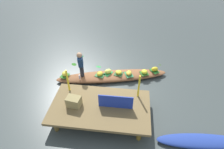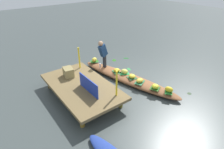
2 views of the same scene
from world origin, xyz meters
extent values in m
plane|color=#3D4544|center=(0.00, 0.00, 0.00)|extent=(40.00, 40.00, 0.00)
cube|color=brown|center=(0.15, 1.99, 0.44)|extent=(3.20, 1.80, 0.10)
cylinder|color=brown|center=(-1.13, 1.27, 0.20)|extent=(0.14, 0.14, 0.39)
cylinder|color=brown|center=(1.43, 1.27, 0.20)|extent=(0.14, 0.14, 0.39)
cylinder|color=brown|center=(-1.13, 2.71, 0.20)|extent=(0.14, 0.14, 0.39)
cylinder|color=brown|center=(1.43, 2.71, 0.20)|extent=(0.14, 0.14, 0.39)
ellipsoid|color=brown|center=(0.00, 0.00, 0.13)|extent=(4.65, 1.78, 0.26)
cube|color=#29591D|center=(-1.32, -0.18, 0.26)|extent=(0.42, 0.43, 0.01)
ellipsoid|color=yellow|center=(-1.32, -0.18, 0.34)|extent=(0.34, 0.34, 0.16)
cube|color=#2C532D|center=(-0.27, -0.02, 0.26)|extent=(0.40, 0.41, 0.01)
ellipsoid|color=yellow|center=(-0.27, -0.02, 0.34)|extent=(0.29, 0.28, 0.15)
cube|color=#2E7143|center=(-0.68, -0.03, 0.26)|extent=(0.43, 0.49, 0.01)
ellipsoid|color=gold|center=(-0.68, -0.03, 0.34)|extent=(0.24, 0.31, 0.15)
cube|color=#2D6D22|center=(1.90, 0.36, 0.26)|extent=(0.38, 0.44, 0.01)
ellipsoid|color=yellow|center=(1.90, 0.36, 0.36)|extent=(0.29, 0.32, 0.19)
cube|color=#298243|center=(0.17, 0.00, 0.26)|extent=(0.43, 0.47, 0.01)
ellipsoid|color=#E5E758|center=(0.17, 0.00, 0.36)|extent=(0.35, 0.32, 0.20)
cube|color=#366F3A|center=(0.48, 0.16, 0.26)|extent=(0.43, 0.39, 0.01)
ellipsoid|color=gold|center=(0.48, 0.16, 0.34)|extent=(0.30, 0.32, 0.16)
cube|color=#236A25|center=(-1.75, -0.40, 0.26)|extent=(0.44, 0.47, 0.01)
ellipsoid|color=gold|center=(-1.75, -0.40, 0.36)|extent=(0.33, 0.27, 0.19)
cylinder|color=#28282D|center=(1.19, 0.28, 0.53)|extent=(0.16, 0.16, 0.55)
cube|color=navy|center=(1.16, 0.37, 1.05)|extent=(0.28, 0.47, 0.58)
sphere|color=#9E7556|center=(1.14, 0.49, 1.39)|extent=(0.20, 0.20, 0.20)
cylinder|color=silver|center=(1.24, 0.48, 0.36)|extent=(0.06, 0.06, 0.19)
cube|color=#1D349C|center=(-0.35, 1.99, 0.74)|extent=(1.09, 0.04, 0.50)
cylinder|color=yellow|center=(-1.05, 1.39, 0.93)|extent=(0.06, 0.06, 0.88)
cylinder|color=yellow|center=(1.35, 1.39, 0.93)|extent=(0.06, 0.06, 0.88)
cube|color=olive|center=(0.98, 2.07, 0.66)|extent=(0.48, 0.38, 0.34)
ellipsoid|color=#105D16|center=(1.71, -1.44, 0.00)|extent=(0.28, 0.31, 0.01)
ellipsoid|color=#216015|center=(1.88, -0.80, 0.00)|extent=(0.32, 0.30, 0.01)
ellipsoid|color=#2B8C3D|center=(0.71, -0.75, 0.00)|extent=(0.27, 0.19, 0.01)
ellipsoid|color=#364831|center=(-2.08, -1.24, 0.00)|extent=(0.20, 0.20, 0.01)
camera|label=1|loc=(-0.71, 5.93, 5.01)|focal=29.63mm
camera|label=2|loc=(-4.79, 4.41, 3.98)|focal=29.60mm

